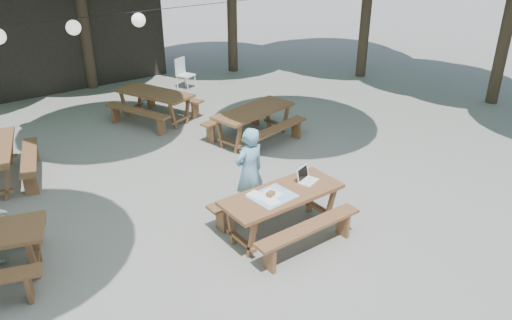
{
  "coord_description": "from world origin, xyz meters",
  "views": [
    {
      "loc": [
        -3.71,
        -5.78,
        4.64
      ],
      "look_at": [
        0.69,
        0.18,
        1.05
      ],
      "focal_mm": 35.0,
      "sensor_mm": 36.0,
      "label": 1
    }
  ],
  "objects": [
    {
      "name": "paper_lanterns",
      "position": [
        -0.19,
        6.0,
        2.4
      ],
      "size": [
        9.0,
        0.34,
        0.38
      ],
      "color": "black",
      "rests_on": "ground"
    },
    {
      "name": "plastic_chair",
      "position": [
        3.25,
        7.23,
        0.26
      ],
      "size": [
        0.58,
        0.58,
        0.9
      ],
      "rotation": [
        0.0,
        0.0,
        0.41
      ],
      "color": "silver",
      "rests_on": "ground"
    },
    {
      "name": "laptop",
      "position": [
        1.25,
        -0.44,
        0.81
      ],
      "size": [
        0.4,
        0.35,
        0.24
      ],
      "rotation": [
        0.0,
        0.0,
        0.33
      ],
      "color": "white",
      "rests_on": "main_picnic_table"
    },
    {
      "name": "main_picnic_table",
      "position": [
        0.69,
        -0.52,
        0.39
      ],
      "size": [
        2.0,
        1.58,
        0.75
      ],
      "color": "brown",
      "rests_on": "ground"
    },
    {
      "name": "picnic_table_ne",
      "position": [
        2.58,
        2.82,
        0.39
      ],
      "size": [
        2.17,
        1.92,
        0.75
      ],
      "rotation": [
        0.0,
        0.0,
        0.2
      ],
      "color": "brown",
      "rests_on": "ground"
    },
    {
      "name": "tabletop_clutter",
      "position": [
        0.49,
        -0.51,
        0.76
      ],
      "size": [
        0.69,
        0.63,
        0.08
      ],
      "color": "#3C7FCF",
      "rests_on": "main_picnic_table"
    },
    {
      "name": "woman",
      "position": [
        0.65,
        0.32,
        0.79
      ],
      "size": [
        0.6,
        0.41,
        1.59
      ],
      "primitive_type": "imported",
      "rotation": [
        0.0,
        0.0,
        3.19
      ],
      "color": "#69A3C0",
      "rests_on": "ground"
    },
    {
      "name": "ground",
      "position": [
        0.0,
        0.0,
        0.0
      ],
      "size": [
        80.0,
        80.0,
        0.0
      ],
      "primitive_type": "plane",
      "color": "slate",
      "rests_on": "ground"
    },
    {
      "name": "picnic_table_far_e",
      "position": [
        1.32,
        5.32,
        0.39
      ],
      "size": [
        2.18,
        2.36,
        0.75
      ],
      "rotation": [
        0.0,
        0.0,
        1.96
      ],
      "color": "brown",
      "rests_on": "ground"
    },
    {
      "name": "pavilion",
      "position": [
        0.5,
        10.5,
        1.4
      ],
      "size": [
        6.0,
        3.0,
        2.8
      ],
      "primitive_type": "cube",
      "color": "black",
      "rests_on": "ground"
    }
  ]
}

